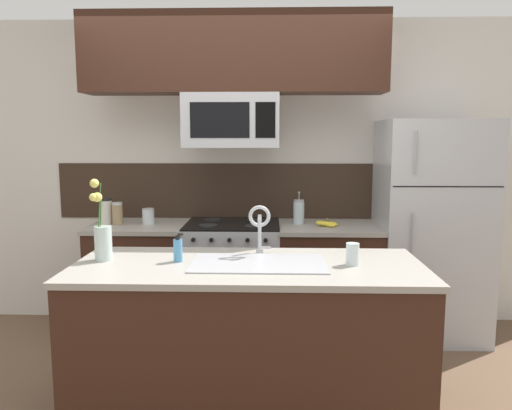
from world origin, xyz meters
TOP-DOWN VIEW (x-y plane):
  - ground_plane at (0.00, 0.00)m, footprint 10.00×10.00m
  - rear_partition at (0.30, 1.28)m, footprint 5.20×0.10m
  - splash_band at (0.00, 1.22)m, footprint 3.10×0.01m
  - back_counter_left at (-0.76, 0.90)m, footprint 0.79×0.65m
  - back_counter_right at (0.78, 0.90)m, footprint 0.84×0.65m
  - stove_range at (0.00, 0.90)m, footprint 0.76×0.64m
  - microwave at (0.00, 0.88)m, footprint 0.74×0.40m
  - upper_cabinet_band at (0.02, 0.85)m, footprint 2.33×0.34m
  - refrigerator at (1.60, 0.92)m, footprint 0.83×0.74m
  - storage_jar_tall at (-1.04, 0.92)m, footprint 0.10×0.10m
  - storage_jar_medium at (-0.94, 0.89)m, footprint 0.08×0.08m
  - storage_jar_short at (-0.69, 0.90)m, footprint 0.10×0.10m
  - banana_bunch at (0.76, 0.84)m, footprint 0.19×0.15m
  - french_press at (0.54, 0.96)m, footprint 0.09×0.09m
  - island_counter at (0.18, -0.35)m, footprint 1.98×0.82m
  - kitchen_sink at (0.24, -0.35)m, footprint 0.76×0.43m
  - sink_faucet at (0.24, -0.13)m, footprint 0.14×0.14m
  - dish_soap_bottle at (-0.22, -0.31)m, footprint 0.06×0.05m
  - drinking_glass at (0.77, -0.36)m, footprint 0.07×0.07m
  - flower_vase at (-0.66, -0.30)m, footprint 0.11×0.11m

SIDE VIEW (x-z plane):
  - ground_plane at x=0.00m, z-range 0.00..0.00m
  - island_counter at x=0.18m, z-range 0.00..0.91m
  - back_counter_right at x=0.78m, z-range 0.00..0.91m
  - back_counter_left at x=-0.76m, z-range 0.00..0.91m
  - stove_range at x=0.00m, z-range 0.00..0.93m
  - kitchen_sink at x=0.24m, z-range 0.76..0.92m
  - refrigerator at x=1.60m, z-range 0.00..1.75m
  - banana_bunch at x=0.76m, z-range 0.90..0.97m
  - drinking_glass at x=0.77m, z-range 0.91..1.03m
  - storage_jar_short at x=-0.69m, z-range 0.91..1.04m
  - dish_soap_bottle at x=-0.22m, z-range 0.90..1.06m
  - storage_jar_medium at x=-0.94m, z-range 0.91..1.09m
  - french_press at x=0.54m, z-range 0.88..1.14m
  - storage_jar_tall at x=-1.04m, z-range 0.91..1.12m
  - flower_vase at x=-0.66m, z-range 0.80..1.28m
  - sink_faucet at x=0.24m, z-range 0.95..1.26m
  - splash_band at x=0.00m, z-range 0.91..1.39m
  - rear_partition at x=0.30m, z-range 0.00..2.60m
  - microwave at x=0.00m, z-range 1.54..1.95m
  - upper_cabinet_band at x=0.02m, z-range 1.95..2.55m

